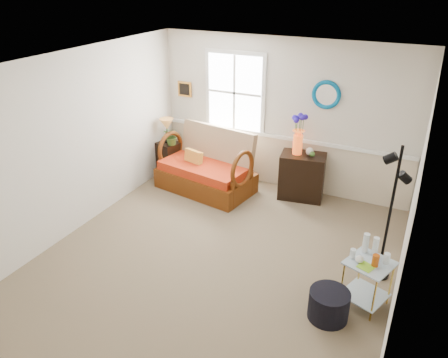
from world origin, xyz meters
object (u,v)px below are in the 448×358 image
at_px(loveseat, 205,162).
at_px(ottoman, 329,305).
at_px(lamp_stand, 169,158).
at_px(side_table, 366,283).
at_px(cabinet, 302,176).
at_px(floor_lamp, 390,215).

xyz_separation_m(loveseat, ottoman, (2.73, -2.21, -0.36)).
height_order(loveseat, lamp_stand, loveseat).
xyz_separation_m(lamp_stand, side_table, (3.98, -2.07, -0.02)).
height_order(loveseat, cabinet, loveseat).
height_order(loveseat, ottoman, loveseat).
distance_m(cabinet, floor_lamp, 2.29).
height_order(cabinet, floor_lamp, floor_lamp).
relative_size(lamp_stand, side_table, 1.08).
relative_size(side_table, ottoman, 1.30).
distance_m(lamp_stand, side_table, 4.49).
relative_size(floor_lamp, ottoman, 3.93).
relative_size(cabinet, ottoman, 1.73).
distance_m(loveseat, lamp_stand, 0.98).
distance_m(loveseat, floor_lamp, 3.37).
bearing_deg(cabinet, loveseat, -173.45).
xyz_separation_m(cabinet, floor_lamp, (1.54, -1.62, 0.50)).
bearing_deg(ottoman, floor_lamp, 68.57).
bearing_deg(floor_lamp, loveseat, 160.39).
relative_size(loveseat, ottoman, 3.59).
distance_m(side_table, ottoman, 0.53).
distance_m(loveseat, ottoman, 3.53).
bearing_deg(cabinet, floor_lamp, -55.80).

